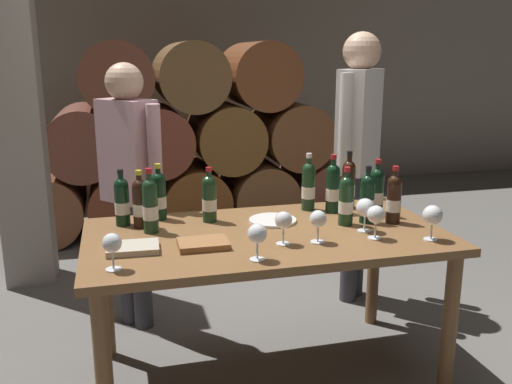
# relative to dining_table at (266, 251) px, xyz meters

# --- Properties ---
(ground_plane) EXTENTS (14.00, 14.00, 0.00)m
(ground_plane) POSITION_rel_dining_table_xyz_m (0.00, 0.00, -0.67)
(ground_plane) COLOR #66635E
(cellar_back_wall) EXTENTS (10.00, 0.24, 2.80)m
(cellar_back_wall) POSITION_rel_dining_table_xyz_m (0.00, 4.20, 0.73)
(cellar_back_wall) COLOR gray
(cellar_back_wall) RESTS_ON ground_plane
(barrel_stack) EXTENTS (3.12, 0.90, 1.69)m
(barrel_stack) POSITION_rel_dining_table_xyz_m (0.00, 2.60, 0.09)
(barrel_stack) COLOR brown
(barrel_stack) RESTS_ON ground_plane
(stone_pillar) EXTENTS (0.32, 0.32, 2.60)m
(stone_pillar) POSITION_rel_dining_table_xyz_m (-1.30, 1.60, 0.63)
(stone_pillar) COLOR gray
(stone_pillar) RESTS_ON ground_plane
(dining_table) EXTENTS (1.70, 0.90, 0.76)m
(dining_table) POSITION_rel_dining_table_xyz_m (0.00, 0.00, 0.00)
(dining_table) COLOR brown
(dining_table) RESTS_ON ground_plane
(wine_bottle_0) EXTENTS (0.07, 0.07, 0.31)m
(wine_bottle_0) POSITION_rel_dining_table_xyz_m (0.43, 0.25, 0.23)
(wine_bottle_0) COLOR black
(wine_bottle_0) RESTS_ON dining_table
(wine_bottle_1) EXTENTS (0.07, 0.07, 0.29)m
(wine_bottle_1) POSITION_rel_dining_table_xyz_m (0.53, 0.03, 0.22)
(wine_bottle_1) COLOR black
(wine_bottle_1) RESTS_ON dining_table
(wine_bottle_2) EXTENTS (0.07, 0.07, 0.28)m
(wine_bottle_2) POSITION_rel_dining_table_xyz_m (-0.23, 0.24, 0.21)
(wine_bottle_2) COLOR #19381E
(wine_bottle_2) RESTS_ON dining_table
(wine_bottle_3) EXTENTS (0.07, 0.07, 0.28)m
(wine_bottle_3) POSITION_rel_dining_table_xyz_m (-0.57, 0.24, 0.22)
(wine_bottle_3) COLOR black
(wine_bottle_3) RESTS_ON dining_table
(wine_bottle_4) EXTENTS (0.07, 0.07, 0.29)m
(wine_bottle_4) POSITION_rel_dining_table_xyz_m (0.66, -0.01, 0.22)
(wine_bottle_4) COLOR black
(wine_bottle_4) RESTS_ON dining_table
(wine_bottle_5) EXTENTS (0.07, 0.07, 0.29)m
(wine_bottle_5) POSITION_rel_dining_table_xyz_m (-0.47, 0.35, 0.22)
(wine_bottle_5) COLOR black
(wine_bottle_5) RESTS_ON dining_table
(wine_bottle_6) EXTENTS (0.07, 0.07, 0.28)m
(wine_bottle_6) POSITION_rel_dining_table_xyz_m (-0.66, 0.29, 0.21)
(wine_bottle_6) COLOR black
(wine_bottle_6) RESTS_ON dining_table
(wine_bottle_7) EXTENTS (0.07, 0.07, 0.29)m
(wine_bottle_7) POSITION_rel_dining_table_xyz_m (0.41, 0.02, 0.22)
(wine_bottle_7) COLOR #19381E
(wine_bottle_7) RESTS_ON dining_table
(wine_bottle_8) EXTENTS (0.07, 0.07, 0.30)m
(wine_bottle_8) POSITION_rel_dining_table_xyz_m (0.64, 0.14, 0.22)
(wine_bottle_8) COLOR black
(wine_bottle_8) RESTS_ON dining_table
(wine_bottle_9) EXTENTS (0.07, 0.07, 0.31)m
(wine_bottle_9) POSITION_rel_dining_table_xyz_m (-0.53, 0.14, 0.23)
(wine_bottle_9) COLOR #19381E
(wine_bottle_9) RESTS_ON dining_table
(wine_bottle_10) EXTENTS (0.07, 0.07, 0.31)m
(wine_bottle_10) POSITION_rel_dining_table_xyz_m (0.32, 0.33, 0.23)
(wine_bottle_10) COLOR #19381E
(wine_bottle_10) RESTS_ON dining_table
(wine_bottle_11) EXTENTS (0.07, 0.07, 0.32)m
(wine_bottle_11) POSITION_rel_dining_table_xyz_m (0.55, 0.31, 0.23)
(wine_bottle_11) COLOR black
(wine_bottle_11) RESTS_ON dining_table
(wine_glass_0) EXTENTS (0.08, 0.08, 0.16)m
(wine_glass_0) POSITION_rel_dining_table_xyz_m (0.46, -0.21, 0.20)
(wine_glass_0) COLOR white
(wine_glass_0) RESTS_ON dining_table
(wine_glass_1) EXTENTS (0.08, 0.08, 0.15)m
(wine_glass_1) POSITION_rel_dining_table_xyz_m (0.19, -0.19, 0.20)
(wine_glass_1) COLOR white
(wine_glass_1) RESTS_ON dining_table
(wine_glass_2) EXTENTS (0.09, 0.09, 0.16)m
(wine_glass_2) POSITION_rel_dining_table_xyz_m (0.70, -0.29, 0.21)
(wine_glass_2) COLOR white
(wine_glass_2) RESTS_ON dining_table
(wine_glass_3) EXTENTS (0.08, 0.08, 0.16)m
(wine_glass_3) POSITION_rel_dining_table_xyz_m (-0.13, -0.34, 0.20)
(wine_glass_3) COLOR white
(wine_glass_3) RESTS_ON dining_table
(wine_glass_4) EXTENTS (0.08, 0.08, 0.15)m
(wine_glass_4) POSITION_rel_dining_table_xyz_m (0.03, -0.18, 0.20)
(wine_glass_4) COLOR white
(wine_glass_4) RESTS_ON dining_table
(wine_glass_5) EXTENTS (0.08, 0.08, 0.15)m
(wine_glass_5) POSITION_rel_dining_table_xyz_m (-0.71, -0.30, 0.20)
(wine_glass_5) COLOR white
(wine_glass_5) RESTS_ON dining_table
(wine_glass_6) EXTENTS (0.09, 0.09, 0.16)m
(wine_glass_6) POSITION_rel_dining_table_xyz_m (0.46, -0.10, 0.21)
(wine_glass_6) COLOR white
(wine_glass_6) RESTS_ON dining_table
(tasting_notebook) EXTENTS (0.22, 0.16, 0.03)m
(tasting_notebook) POSITION_rel_dining_table_xyz_m (-0.32, -0.12, 0.11)
(tasting_notebook) COLOR #936038
(tasting_notebook) RESTS_ON dining_table
(leather_ledger) EXTENTS (0.23, 0.17, 0.03)m
(leather_ledger) POSITION_rel_dining_table_xyz_m (-0.62, -0.10, 0.11)
(leather_ledger) COLOR #B2A893
(leather_ledger) RESTS_ON dining_table
(serving_plate) EXTENTS (0.24, 0.24, 0.01)m
(serving_plate) POSITION_rel_dining_table_xyz_m (0.08, 0.16, 0.10)
(serving_plate) COLOR white
(serving_plate) RESTS_ON dining_table
(sommelier_presenting) EXTENTS (0.38, 0.36, 1.72)m
(sommelier_presenting) POSITION_rel_dining_table_xyz_m (0.80, 0.75, 0.37)
(sommelier_presenting) COLOR #383842
(sommelier_presenting) RESTS_ON ground_plane
(taster_seated_left) EXTENTS (0.35, 0.40, 1.54)m
(taster_seated_left) POSITION_rel_dining_table_xyz_m (-0.60, 0.72, 0.25)
(taster_seated_left) COLOR #383842
(taster_seated_left) RESTS_ON ground_plane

